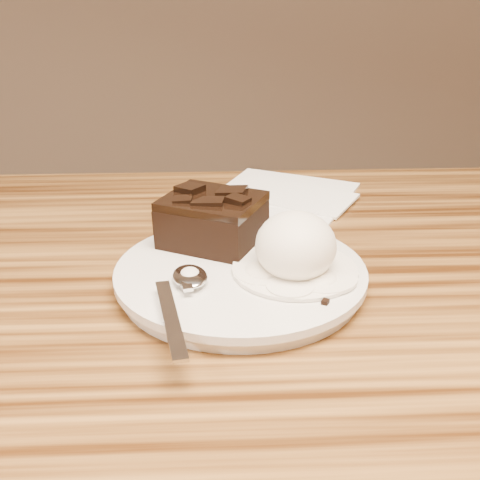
{
  "coord_description": "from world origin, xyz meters",
  "views": [
    {
      "loc": [
        0.02,
        -0.4,
        1.01
      ],
      "look_at": [
        0.04,
        0.09,
        0.79
      ],
      "focal_mm": 46.62,
      "sensor_mm": 36.0,
      "label": 1
    }
  ],
  "objects_px": {
    "plate": "(241,277)",
    "spoon": "(190,278)",
    "brownie": "(213,223)",
    "napkin": "(282,194)",
    "ice_cream_scoop": "(296,246)"
  },
  "relations": [
    {
      "from": "plate",
      "to": "spoon",
      "type": "distance_m",
      "value": 0.05
    },
    {
      "from": "brownie",
      "to": "spoon",
      "type": "bearing_deg",
      "value": -103.69
    },
    {
      "from": "brownie",
      "to": "napkin",
      "type": "height_order",
      "value": "brownie"
    },
    {
      "from": "brownie",
      "to": "spoon",
      "type": "distance_m",
      "value": 0.08
    },
    {
      "from": "brownie",
      "to": "napkin",
      "type": "relative_size",
      "value": 0.55
    },
    {
      "from": "plate",
      "to": "spoon",
      "type": "xyz_separation_m",
      "value": [
        -0.04,
        -0.03,
        0.01
      ]
    },
    {
      "from": "brownie",
      "to": "napkin",
      "type": "xyz_separation_m",
      "value": [
        0.08,
        0.17,
        -0.03
      ]
    },
    {
      "from": "ice_cream_scoop",
      "to": "spoon",
      "type": "xyz_separation_m",
      "value": [
        -0.09,
        -0.02,
        -0.02
      ]
    },
    {
      "from": "plate",
      "to": "brownie",
      "type": "distance_m",
      "value": 0.07
    },
    {
      "from": "ice_cream_scoop",
      "to": "brownie",
      "type": "bearing_deg",
      "value": 137.32
    },
    {
      "from": "brownie",
      "to": "ice_cream_scoop",
      "type": "xyz_separation_m",
      "value": [
        0.07,
        -0.06,
        0.0
      ]
    },
    {
      "from": "plate",
      "to": "spoon",
      "type": "height_order",
      "value": "spoon"
    },
    {
      "from": "plate",
      "to": "ice_cream_scoop",
      "type": "xyz_separation_m",
      "value": [
        0.05,
        -0.01,
        0.03
      ]
    },
    {
      "from": "plate",
      "to": "napkin",
      "type": "xyz_separation_m",
      "value": [
        0.06,
        0.22,
        -0.01
      ]
    },
    {
      "from": "napkin",
      "to": "ice_cream_scoop",
      "type": "bearing_deg",
      "value": -93.75
    }
  ]
}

